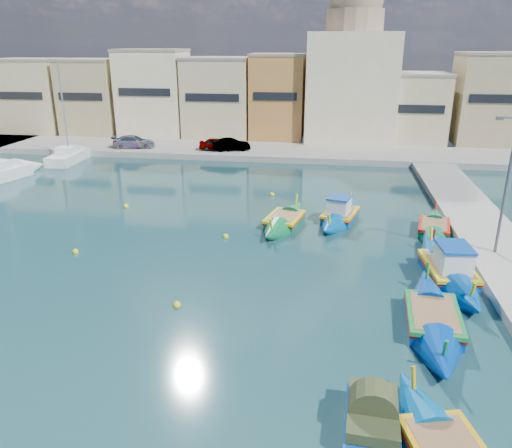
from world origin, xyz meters
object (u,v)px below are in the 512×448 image
(luzzu_blue_cabin, at_px, (340,216))
(quay_street_lamp, at_px, (505,185))
(luzzu_blue_south, at_px, (433,321))
(luzzu_turquoise_cabin, at_px, (448,271))
(yacht_north, at_px, (75,154))
(yacht_midnorth, at_px, (14,171))
(luzzu_cyan_mid, at_px, (434,229))
(tender_far, at_px, (372,420))
(church_block, at_px, (352,71))
(luzzu_green, at_px, (284,222))

(luzzu_blue_cabin, bearing_deg, quay_street_lamp, -32.31)
(quay_street_lamp, height_order, luzzu_blue_cabin, quay_street_lamp)
(quay_street_lamp, xyz_separation_m, luzzu_blue_south, (-4.58, -7.81, -4.06))
(luzzu_turquoise_cabin, height_order, luzzu_blue_cabin, luzzu_turquoise_cabin)
(yacht_north, xyz_separation_m, yacht_midnorth, (-1.97, -7.67, 0.03))
(quay_street_lamp, relative_size, yacht_north, 0.75)
(luzzu_turquoise_cabin, bearing_deg, luzzu_blue_south, -107.57)
(yacht_midnorth, bearing_deg, luzzu_blue_south, -32.27)
(luzzu_turquoise_cabin, relative_size, luzzu_cyan_mid, 1.24)
(luzzu_cyan_mid, xyz_separation_m, luzzu_blue_south, (-2.06, -11.74, 0.04))
(tender_far, distance_m, yacht_north, 45.33)
(luzzu_cyan_mid, distance_m, tender_far, 19.10)
(church_block, height_order, tender_far, church_block)
(quay_street_lamp, distance_m, luzzu_blue_cabin, 10.78)
(luzzu_blue_south, bearing_deg, quay_street_lamp, 59.60)
(luzzu_turquoise_cabin, bearing_deg, yacht_midnorth, 155.41)
(luzzu_blue_cabin, xyz_separation_m, yacht_midnorth, (-29.42, 7.87, 0.11))
(luzzu_green, distance_m, yacht_midnorth, 27.41)
(luzzu_blue_south, xyz_separation_m, yacht_midnorth, (-33.30, 21.03, 0.17))
(luzzu_turquoise_cabin, height_order, luzzu_blue_south, luzzu_turquoise_cabin)
(luzzu_blue_south, height_order, tender_far, luzzu_blue_south)
(luzzu_green, bearing_deg, church_block, 81.18)
(yacht_north, bearing_deg, luzzu_blue_south, -42.48)
(luzzu_blue_south, distance_m, yacht_midnorth, 39.39)
(luzzu_blue_cabin, xyz_separation_m, luzzu_green, (-3.66, -1.50, -0.08))
(luzzu_green, distance_m, yacht_north, 29.26)
(yacht_north, bearing_deg, quay_street_lamp, -30.18)
(church_block, relative_size, tender_far, 6.05)
(luzzu_blue_cabin, bearing_deg, luzzu_blue_south, -73.57)
(luzzu_cyan_mid, bearing_deg, yacht_midnorth, 165.28)
(luzzu_blue_cabin, distance_m, yacht_midnorth, 30.46)
(luzzu_blue_south, bearing_deg, tender_far, -114.08)
(luzzu_blue_south, bearing_deg, yacht_north, 137.52)
(quay_street_lamp, height_order, yacht_midnorth, yacht_midnorth)
(church_block, distance_m, quay_street_lamp, 35.04)
(luzzu_blue_south, height_order, yacht_midnorth, yacht_midnorth)
(quay_street_lamp, distance_m, luzzu_turquoise_cabin, 5.67)
(tender_far, bearing_deg, yacht_north, 128.71)
(yacht_midnorth, bearing_deg, luzzu_cyan_mid, -14.72)
(luzzu_cyan_mid, height_order, luzzu_green, luzzu_green)
(church_block, distance_m, yacht_north, 32.35)
(luzzu_turquoise_cabin, bearing_deg, luzzu_green, 144.15)
(luzzu_turquoise_cabin, bearing_deg, church_block, 96.93)
(luzzu_turquoise_cabin, distance_m, tender_far, 12.60)
(luzzu_blue_south, relative_size, yacht_midnorth, 0.82)
(luzzu_blue_cabin, height_order, luzzu_green, luzzu_blue_cabin)
(luzzu_turquoise_cabin, relative_size, tender_far, 3.11)
(luzzu_turquoise_cabin, bearing_deg, tender_far, -111.34)
(church_block, xyz_separation_m, luzzu_blue_south, (2.86, -41.81, -8.13))
(quay_street_lamp, bearing_deg, yacht_north, 149.82)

